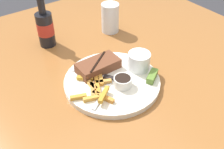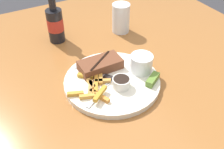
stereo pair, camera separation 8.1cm
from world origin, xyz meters
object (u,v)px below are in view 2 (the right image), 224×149
(pickle_spear, at_px, (153,79))
(knife_utensil, at_px, (102,75))
(dipping_sauce_cup, at_px, (121,82))
(fork_utensil, at_px, (99,94))
(coleslaw_cup, at_px, (141,62))
(dinner_plate, at_px, (112,82))
(steak_portion, at_px, (100,65))
(beer_bottle, at_px, (55,24))
(drinking_glass, at_px, (121,18))

(pickle_spear, xyz_separation_m, knife_utensil, (-0.12, 0.10, -0.01))
(dipping_sauce_cup, relative_size, fork_utensil, 0.46)
(coleslaw_cup, bearing_deg, dinner_plate, 177.15)
(steak_portion, height_order, fork_utensil, steak_portion)
(knife_utensil, xyz_separation_m, beer_bottle, (-0.04, 0.30, 0.05))
(steak_portion, relative_size, drinking_glass, 1.19)
(dinner_plate, xyz_separation_m, knife_utensil, (-0.02, 0.03, 0.01))
(pickle_spear, relative_size, beer_bottle, 0.31)
(coleslaw_cup, bearing_deg, pickle_spear, -90.52)
(pickle_spear, relative_size, knife_utensil, 0.44)
(steak_portion, distance_m, fork_utensil, 0.13)
(dipping_sauce_cup, xyz_separation_m, fork_utensil, (-0.08, 0.00, -0.02))
(dinner_plate, height_order, pickle_spear, pickle_spear)
(dinner_plate, height_order, fork_utensil, fork_utensil)
(dipping_sauce_cup, relative_size, pickle_spear, 0.86)
(dipping_sauce_cup, relative_size, beer_bottle, 0.27)
(pickle_spear, bearing_deg, steak_portion, 128.97)
(coleslaw_cup, distance_m, pickle_spear, 0.07)
(pickle_spear, bearing_deg, dinner_plate, 145.64)
(drinking_glass, bearing_deg, dinner_plate, -125.05)
(beer_bottle, bearing_deg, steak_portion, -78.19)
(steak_portion, bearing_deg, pickle_spear, -51.03)
(dipping_sauce_cup, bearing_deg, pickle_spear, -16.82)
(pickle_spear, distance_m, drinking_glass, 0.36)
(coleslaw_cup, xyz_separation_m, beer_bottle, (-0.17, 0.34, 0.02))
(steak_portion, distance_m, coleslaw_cup, 0.13)
(steak_portion, height_order, dipping_sauce_cup, steak_portion)
(pickle_spear, bearing_deg, dipping_sauce_cup, 163.18)
(pickle_spear, xyz_separation_m, beer_bottle, (-0.17, 0.40, 0.05))
(dinner_plate, relative_size, steak_portion, 2.17)
(pickle_spear, height_order, fork_utensil, pickle_spear)
(knife_utensil, xyz_separation_m, drinking_glass, (0.21, 0.24, 0.04))
(dinner_plate, distance_m, dipping_sauce_cup, 0.05)
(fork_utensil, height_order, drinking_glass, drinking_glass)
(fork_utensil, height_order, beer_bottle, beer_bottle)
(knife_utensil, bearing_deg, coleslaw_cup, -141.21)
(coleslaw_cup, height_order, drinking_glass, drinking_glass)
(steak_portion, bearing_deg, dinner_plate, -83.85)
(beer_bottle, xyz_separation_m, drinking_glass, (0.25, -0.06, -0.01))
(dinner_plate, relative_size, coleslaw_cup, 4.17)
(fork_utensil, xyz_separation_m, beer_bottle, (0.01, 0.37, 0.05))
(steak_portion, relative_size, knife_utensil, 0.95)
(pickle_spear, xyz_separation_m, drinking_glass, (0.09, 0.35, 0.03))
(pickle_spear, bearing_deg, knife_utensil, 139.66)
(pickle_spear, distance_m, knife_utensil, 0.16)
(steak_portion, bearing_deg, coleslaw_cup, -32.61)
(fork_utensil, bearing_deg, dipping_sauce_cup, -32.06)
(steak_portion, relative_size, pickle_spear, 2.18)
(fork_utensil, distance_m, beer_bottle, 0.38)
(coleslaw_cup, distance_m, beer_bottle, 0.38)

